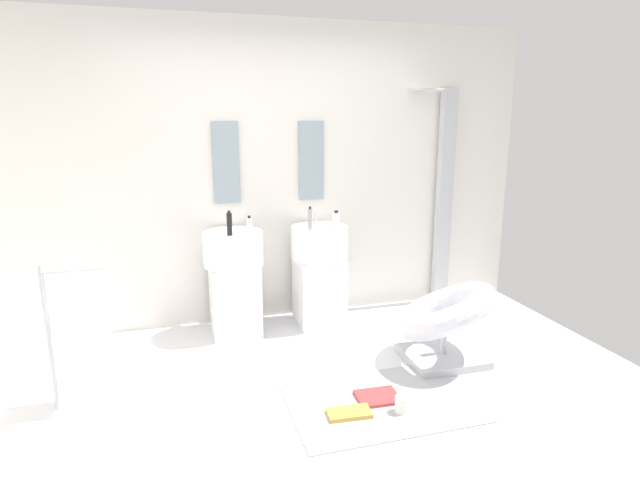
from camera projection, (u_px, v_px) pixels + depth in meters
ground_plane at (322, 407)px, 3.36m from camera, size 4.80×3.60×0.04m
rear_partition at (269, 175)px, 4.59m from camera, size 4.80×0.10×2.60m
pedestal_sink_left at (234, 278)px, 4.38m from camera, size 0.49×0.49×0.97m
pedestal_sink_right at (319, 271)px, 4.58m from camera, size 0.49×0.49×0.97m
vanity_mirror_left at (226, 163)px, 4.40m from camera, size 0.22×0.03×0.68m
vanity_mirror_right at (311, 161)px, 4.60m from camera, size 0.22×0.03×0.68m
shower_column at (443, 194)px, 4.98m from camera, size 0.49×0.24×2.05m
lounge_chair at (445, 317)px, 3.88m from camera, size 1.10×1.10×0.65m
towel_rack at (73, 313)px, 3.19m from camera, size 0.37×0.22×0.95m
area_rug at (381, 402)px, 3.37m from camera, size 1.18×0.81×0.01m
magazine_ochre at (349, 413)px, 3.21m from camera, size 0.28×0.16×0.03m
magazine_red at (378, 397)px, 3.40m from camera, size 0.28×0.23×0.02m
coffee_mug at (402, 404)px, 3.24m from camera, size 0.09×0.09×0.10m
soap_bottle_clear at (249, 225)px, 4.28m from camera, size 0.04×0.04×0.13m
soap_bottle_grey at (310, 219)px, 4.36m from camera, size 0.04×0.04×0.19m
soap_bottle_black at (229, 224)px, 4.14m from camera, size 0.04×0.04×0.20m
soap_bottle_white at (336, 220)px, 4.42m from camera, size 0.06×0.06×0.15m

